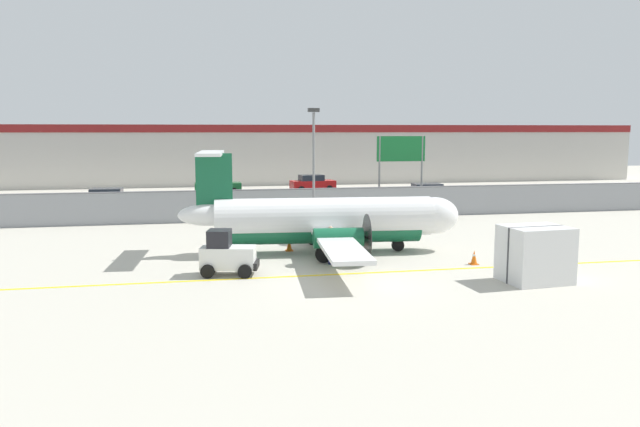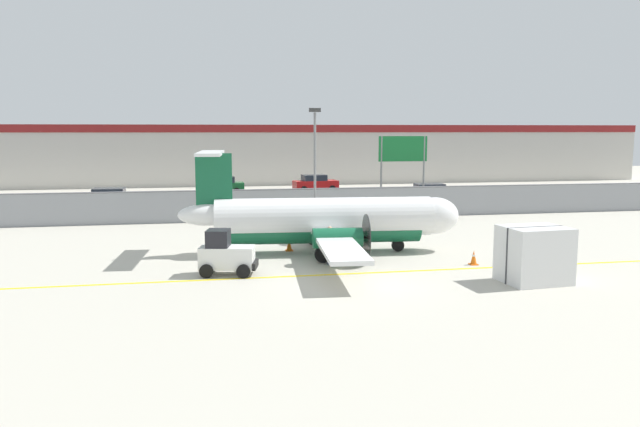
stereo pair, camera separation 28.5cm
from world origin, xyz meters
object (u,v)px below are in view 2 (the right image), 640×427
parked_car_0 (111,199)px  parked_car_1 (221,185)px  traffic_cone_near_right (474,258)px  traffic_cone_near_left (289,245)px  commuter_airplane (329,220)px  parked_car_2 (315,183)px  baggage_tug (226,254)px  parked_car_3 (431,194)px  cargo_container (534,255)px  apron_light_pole (315,156)px  ground_crew_worker (330,243)px  traffic_cone_far_left (323,242)px  highway_sign (403,155)px

parked_car_0 → parked_car_1: (8.36, 10.19, 0.00)m
traffic_cone_near_right → parked_car_1: (-10.00, 32.48, 0.58)m
traffic_cone_near_left → parked_car_0: parked_car_0 is taller
parked_car_0 → traffic_cone_near_right: bearing=-48.6°
commuter_airplane → traffic_cone_near_right: bearing=-29.4°
traffic_cone_near_right → parked_car_2: 33.22m
parked_car_0 → baggage_tug: bearing=-69.4°
parked_car_3 → traffic_cone_near_right: bearing=-103.8°
cargo_container → parked_car_2: (-2.00, 36.63, -0.21)m
traffic_cone_near_right → apron_light_pole: (-4.80, 12.87, 3.99)m
commuter_airplane → ground_crew_worker: commuter_airplane is taller
parked_car_2 → parked_car_3: (7.24, -11.62, 0.00)m
commuter_airplane → parked_car_2: bearing=85.4°
apron_light_pole → traffic_cone_near_left: bearing=-108.8°
cargo_container → parked_car_0: 32.14m
commuter_airplane → traffic_cone_near_left: commuter_airplane is taller
ground_crew_worker → parked_car_3: (12.39, 20.20, -0.06)m
ground_crew_worker → apron_light_pole: 12.06m
ground_crew_worker → parked_car_0: size_ratio=0.40×
traffic_cone_near_left → ground_crew_worker: bearing=-67.8°
commuter_airplane → traffic_cone_far_left: size_ratio=25.12×
ground_crew_worker → traffic_cone_near_left: 3.66m
ground_crew_worker → parked_car_2: size_ratio=0.39×
parked_car_3 → commuter_airplane: bearing=-121.8°
parked_car_1 → parked_car_2: same height
parked_car_1 → parked_car_0: bearing=50.9°
ground_crew_worker → traffic_cone_near_right: ground_crew_worker is taller
cargo_container → traffic_cone_near_left: cargo_container is taller
parked_car_3 → apron_light_pole: apron_light_pole is taller
commuter_airplane → cargo_container: 9.91m
traffic_cone_far_left → parked_car_1: (-4.18, 27.37, 0.58)m
commuter_airplane → ground_crew_worker: (-0.46, -2.49, -0.65)m
baggage_tug → apron_light_pole: apron_light_pole is taller
traffic_cone_near_right → parked_car_0: 28.88m
cargo_container → parked_car_3: size_ratio=0.60×
baggage_tug → parked_car_3: baggage_tug is taller
commuter_airplane → parked_car_2: size_ratio=3.68×
baggage_tug → apron_light_pole: (6.05, 12.76, 3.45)m
parked_car_1 → parked_car_3: 19.50m
parked_car_2 → highway_sign: (3.54, -15.62, 3.24)m
cargo_container → traffic_cone_near_left: size_ratio=3.98×
parked_car_1 → traffic_cone_near_left: bearing=95.2°
cargo_container → traffic_cone_near_right: size_ratio=3.98×
cargo_container → parked_car_0: cargo_container is taller
traffic_cone_near_right → traffic_cone_far_left: same height
ground_crew_worker → apron_light_pole: size_ratio=0.23×
ground_crew_worker → baggage_tug: bearing=40.6°
cargo_container → highway_sign: (1.54, 21.01, 3.04)m
commuter_airplane → parked_car_0: 22.32m
commuter_airplane → highway_sign: highway_sign is taller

